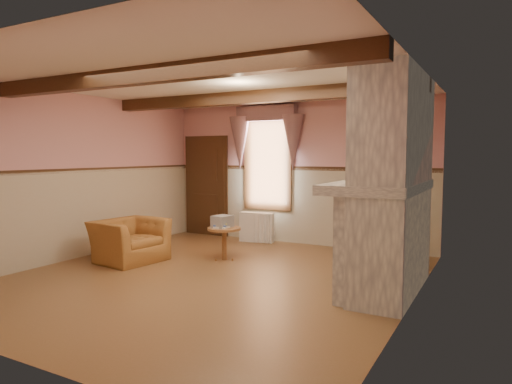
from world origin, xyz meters
The scene contains 26 objects.
floor centered at (0.00, 0.00, 0.00)m, with size 5.50×6.00×0.01m, color brown.
ceiling centered at (0.00, 0.00, 2.80)m, with size 5.50×6.00×0.01m, color silver.
wall_back centered at (0.00, 3.00, 1.40)m, with size 5.50×0.02×2.80m, color #D39296.
wall_front centered at (0.00, -3.00, 1.40)m, with size 5.50×0.02×2.80m, color #D39296.
wall_left centered at (-2.75, 0.00, 1.40)m, with size 0.02×6.00×2.80m, color #D39296.
wall_right centered at (2.75, 0.00, 1.40)m, with size 0.02×6.00×2.80m, color #D39296.
wainscot centered at (0.00, 0.00, 0.75)m, with size 5.50×6.00×1.50m, color #BDB198, non-canonical shape.
chair_rail centered at (0.00, 0.00, 1.50)m, with size 5.50×6.00×0.08m, color black, non-canonical shape.
firebox centered at (2.00, 0.60, 0.45)m, with size 0.20×0.95×0.90m, color black.
armchair centered at (-1.77, 0.22, 0.35)m, with size 1.07×0.93×0.69m, color #9E662D.
side_table centered at (-0.43, 1.05, 0.28)m, with size 0.56×0.56×0.55m, color brown.
book_stack centered at (-0.47, 1.05, 0.65)m, with size 0.26×0.32×0.20m, color #B7AD8C.
radiator centered at (-0.71, 2.70, 0.30)m, with size 0.70×0.18×0.60m, color white.
bowl centered at (2.24, 0.49, 1.46)m, with size 0.32×0.32×0.08m, color brown.
mantel_clock centered at (2.24, 1.40, 1.52)m, with size 0.14×0.24×0.20m, color black.
oil_lamp centered at (2.24, 1.01, 1.56)m, with size 0.11×0.11×0.28m, color #CE873A.
candle_red centered at (2.24, -0.21, 1.50)m, with size 0.06×0.06×0.16m, color #A62614.
jar_yellow centered at (2.24, 0.13, 1.48)m, with size 0.06×0.06×0.12m, color gold.
fireplace centered at (2.42, 0.60, 1.40)m, with size 0.85×2.00×2.80m, color gray.
mantel centered at (2.24, 0.60, 1.36)m, with size 1.05×2.05×0.12m, color gray.
overmantel_mirror centered at (2.06, 0.60, 1.97)m, with size 0.06×1.44×1.04m, color silver.
door centered at (-2.10, 2.94, 1.05)m, with size 1.10×0.10×2.10m, color black.
window centered at (-0.60, 2.97, 1.65)m, with size 1.06×0.08×2.02m, color white.
window_drapes centered at (-0.60, 2.88, 2.25)m, with size 1.30×0.14×1.40m, color gray.
ceiling_beam_front centered at (0.00, -1.20, 2.70)m, with size 5.50×0.18×0.20m, color black.
ceiling_beam_back centered at (0.00, 1.20, 2.70)m, with size 5.50×0.18×0.20m, color black.
Camera 1 is at (3.66, -5.35, 1.78)m, focal length 32.00 mm.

